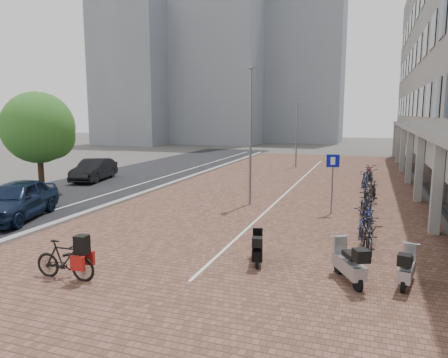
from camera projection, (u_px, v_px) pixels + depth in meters
ground at (166, 241)px, 14.41m from camera, size 140.00×140.00×0.00m
plaza_brick at (289, 187)px, 24.95m from camera, size 14.50×42.00×0.04m
street_asphalt at (129, 178)px, 28.54m from camera, size 8.00×50.00×0.03m
curb at (181, 180)px, 27.26m from camera, size 0.35×42.00×0.14m
lane_line at (155, 180)px, 27.89m from camera, size 0.12×44.00×0.00m
parking_line at (292, 187)px, 24.88m from camera, size 0.10×30.00×0.00m
bg_towers at (228, 49)px, 62.59m from camera, size 33.00×23.00×32.00m
car_navy at (16, 200)px, 17.33m from camera, size 3.28×5.16×1.64m
car_dark at (94, 170)px, 27.51m from camera, size 2.36×4.58×1.44m
hero_bike at (65, 259)px, 11.01m from camera, size 1.80×0.57×1.26m
shoes at (69, 256)px, 12.86m from camera, size 0.39×0.36×0.08m
scooter_front at (349, 262)px, 10.80m from camera, size 1.20×1.68×1.12m
scooter_mid at (257, 248)px, 12.23m from camera, size 0.76×1.45×0.96m
scooter_back at (407, 267)px, 10.62m from camera, size 0.73×1.53×1.01m
parking_sign at (332, 174)px, 18.07m from camera, size 0.54×0.16×2.63m
lamp_near at (250, 138)px, 19.75m from camera, size 0.12×0.12×6.47m
lamp_far at (296, 135)px, 33.91m from camera, size 0.12×0.12×5.31m
street_tree at (41, 130)px, 22.36m from camera, size 3.81×3.81×5.54m
bike_row at (368, 192)px, 20.66m from camera, size 1.22×18.15×1.05m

